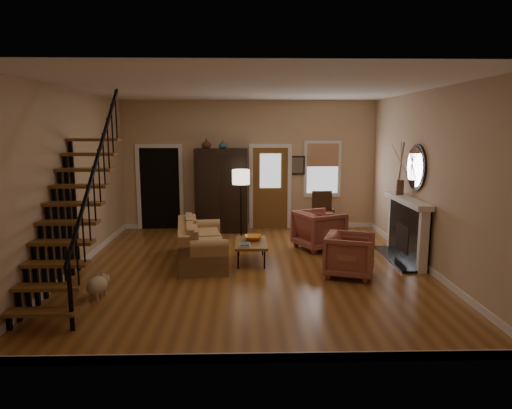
{
  "coord_description": "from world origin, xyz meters",
  "views": [
    {
      "loc": [
        -0.12,
        -8.24,
        2.61
      ],
      "look_at": [
        0.1,
        0.4,
        1.15
      ],
      "focal_mm": 32.0,
      "sensor_mm": 36.0,
      "label": 1
    }
  ],
  "objects_px": {
    "armoire": "(221,190)",
    "armchair_left": "(350,255)",
    "sofa": "(201,243)",
    "armchair_right": "(319,230)",
    "side_chair": "(323,212)",
    "floor_lamp": "(241,207)",
    "coffee_table": "(251,252)"
  },
  "relations": [
    {
      "from": "armoire",
      "to": "sofa",
      "type": "height_order",
      "value": "armoire"
    },
    {
      "from": "armoire",
      "to": "armchair_right",
      "type": "relative_size",
      "value": 2.28
    },
    {
      "from": "armchair_right",
      "to": "side_chair",
      "type": "height_order",
      "value": "side_chair"
    },
    {
      "from": "sofa",
      "to": "armchair_left",
      "type": "relative_size",
      "value": 2.42
    },
    {
      "from": "armoire",
      "to": "side_chair",
      "type": "bearing_deg",
      "value": -4.48
    },
    {
      "from": "coffee_table",
      "to": "armchair_left",
      "type": "xyz_separation_m",
      "value": [
        1.74,
        -0.91,
        0.18
      ]
    },
    {
      "from": "armchair_right",
      "to": "floor_lamp",
      "type": "distance_m",
      "value": 1.8
    },
    {
      "from": "coffee_table",
      "to": "armchair_right",
      "type": "xyz_separation_m",
      "value": [
        1.5,
        0.96,
        0.22
      ]
    },
    {
      "from": "armchair_right",
      "to": "side_chair",
      "type": "xyz_separation_m",
      "value": [
        0.35,
        1.56,
        0.09
      ]
    },
    {
      "from": "armoire",
      "to": "armchair_right",
      "type": "distance_m",
      "value": 2.89
    },
    {
      "from": "sofa",
      "to": "floor_lamp",
      "type": "xyz_separation_m",
      "value": [
        0.77,
        1.37,
        0.47
      ]
    },
    {
      "from": "side_chair",
      "to": "sofa",
      "type": "bearing_deg",
      "value": -138.32
    },
    {
      "from": "armoire",
      "to": "armchair_right",
      "type": "xyz_separation_m",
      "value": [
        2.2,
        -1.76,
        -0.63
      ]
    },
    {
      "from": "armoire",
      "to": "coffee_table",
      "type": "xyz_separation_m",
      "value": [
        0.7,
        -2.72,
        -0.85
      ]
    },
    {
      "from": "sofa",
      "to": "armchair_right",
      "type": "height_order",
      "value": "armchair_right"
    },
    {
      "from": "sofa",
      "to": "armchair_left",
      "type": "xyz_separation_m",
      "value": [
        2.71,
        -0.92,
        0.0
      ]
    },
    {
      "from": "sofa",
      "to": "armoire",
      "type": "bearing_deg",
      "value": 76.52
    },
    {
      "from": "sofa",
      "to": "armchair_right",
      "type": "xyz_separation_m",
      "value": [
        2.47,
        0.95,
        0.04
      ]
    },
    {
      "from": "armchair_left",
      "to": "armchair_right",
      "type": "bearing_deg",
      "value": 26.44
    },
    {
      "from": "armoire",
      "to": "armchair_left",
      "type": "distance_m",
      "value": 4.43
    },
    {
      "from": "side_chair",
      "to": "floor_lamp",
      "type": "bearing_deg",
      "value": -150.88
    },
    {
      "from": "armoire",
      "to": "side_chair",
      "type": "height_order",
      "value": "armoire"
    },
    {
      "from": "coffee_table",
      "to": "side_chair",
      "type": "bearing_deg",
      "value": 53.79
    },
    {
      "from": "armchair_left",
      "to": "side_chair",
      "type": "height_order",
      "value": "side_chair"
    },
    {
      "from": "armoire",
      "to": "floor_lamp",
      "type": "relative_size",
      "value": 1.24
    },
    {
      "from": "armoire",
      "to": "armchair_left",
      "type": "xyz_separation_m",
      "value": [
        2.44,
        -3.63,
        -0.67
      ]
    },
    {
      "from": "armoire",
      "to": "floor_lamp",
      "type": "bearing_deg",
      "value": -69.51
    },
    {
      "from": "sofa",
      "to": "side_chair",
      "type": "bearing_deg",
      "value": 33.9
    },
    {
      "from": "coffee_table",
      "to": "floor_lamp",
      "type": "bearing_deg",
      "value": 98.27
    },
    {
      "from": "armoire",
      "to": "armchair_left",
      "type": "bearing_deg",
      "value": -56.05
    },
    {
      "from": "sofa",
      "to": "armchair_left",
      "type": "distance_m",
      "value": 2.87
    },
    {
      "from": "sofa",
      "to": "armchair_right",
      "type": "relative_size",
      "value": 2.2
    }
  ]
}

